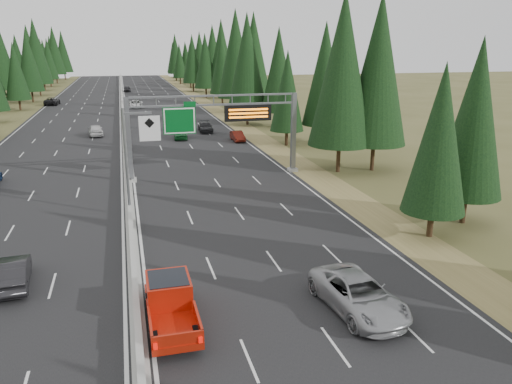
# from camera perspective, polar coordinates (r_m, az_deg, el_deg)

# --- Properties ---
(road) EXTENTS (32.00, 260.00, 0.08)m
(road) POSITION_cam_1_polar(r_m,az_deg,el_deg) (92.22, -14.91, 8.24)
(road) COLOR black
(road) RESTS_ON ground
(shoulder_right) EXTENTS (3.60, 260.00, 0.06)m
(shoulder_right) POSITION_cam_1_polar(r_m,az_deg,el_deg) (93.91, -3.88, 8.88)
(shoulder_right) COLOR olive
(shoulder_right) RESTS_ON ground
(shoulder_left) EXTENTS (3.60, 260.00, 0.06)m
(shoulder_left) POSITION_cam_1_polar(r_m,az_deg,el_deg) (93.93, -25.90, 7.28)
(shoulder_left) COLOR #4B4923
(shoulder_left) RESTS_ON ground
(median_barrier) EXTENTS (0.70, 260.00, 0.85)m
(median_barrier) POSITION_cam_1_polar(r_m,az_deg,el_deg) (92.17, -14.93, 8.47)
(median_barrier) COLOR #9B9C96
(median_barrier) RESTS_ON road
(sign_gantry) EXTENTS (16.75, 0.98, 7.80)m
(sign_gantry) POSITION_cam_1_polar(r_m,az_deg,el_deg) (47.64, -4.02, 7.90)
(sign_gantry) COLOR slate
(sign_gantry) RESTS_ON road
(hov_sign_pole) EXTENTS (2.80, 0.50, 8.00)m
(hov_sign_pole) POSITION_cam_1_polar(r_m,az_deg,el_deg) (37.15, -13.77, 4.19)
(hov_sign_pole) COLOR slate
(hov_sign_pole) RESTS_ON road
(tree_row_right) EXTENTS (11.78, 241.33, 18.72)m
(tree_row_right) POSITION_cam_1_polar(r_m,az_deg,el_deg) (90.78, -0.79, 14.40)
(tree_row_right) COLOR black
(tree_row_right) RESTS_ON ground
(silver_minivan) EXTENTS (3.37, 6.25, 1.67)m
(silver_minivan) POSITION_cam_1_polar(r_m,az_deg,el_deg) (24.69, 11.61, -11.40)
(silver_minivan) COLOR #9B9B9F
(silver_minivan) RESTS_ON road
(red_pickup) EXTENTS (2.09, 5.87, 1.91)m
(red_pickup) POSITION_cam_1_polar(r_m,az_deg,el_deg) (23.69, -9.82, -11.94)
(red_pickup) COLOR black
(red_pickup) RESTS_ON road
(car_ahead_green) EXTENTS (2.11, 4.50, 1.49)m
(car_ahead_green) POSITION_cam_1_polar(r_m,az_deg,el_deg) (68.86, -8.63, 6.64)
(car_ahead_green) COLOR #114C1F
(car_ahead_green) RESTS_ON road
(car_ahead_dkred) EXTENTS (1.39, 3.91, 1.29)m
(car_ahead_dkred) POSITION_cam_1_polar(r_m,az_deg,el_deg) (66.64, -2.12, 6.41)
(car_ahead_dkred) COLOR #61170D
(car_ahead_dkred) RESTS_ON road
(car_ahead_dkgrey) EXTENTS (2.26, 4.91, 1.39)m
(car_ahead_dkgrey) POSITION_cam_1_polar(r_m,az_deg,el_deg) (74.09, -5.80, 7.39)
(car_ahead_dkgrey) COLOR black
(car_ahead_dkgrey) RESTS_ON road
(car_ahead_white) EXTENTS (2.55, 5.36, 1.48)m
(car_ahead_white) POSITION_cam_1_polar(r_m,az_deg,el_deg) (105.70, -13.59, 9.73)
(car_ahead_white) COLOR silver
(car_ahead_white) RESTS_ON road
(car_ahead_far) EXTENTS (1.89, 4.50, 1.52)m
(car_ahead_far) POSITION_cam_1_polar(r_m,az_deg,el_deg) (143.73, -14.52, 11.34)
(car_ahead_far) COLOR black
(car_ahead_far) RESTS_ON road
(car_onc_near) EXTENTS (2.03, 4.67, 1.49)m
(car_onc_near) POSITION_cam_1_polar(r_m,az_deg,el_deg) (29.45, -26.07, -8.28)
(car_onc_near) COLOR black
(car_onc_near) RESTS_ON road
(car_onc_white) EXTENTS (2.34, 4.88, 1.61)m
(car_onc_white) POSITION_cam_1_polar(r_m,az_deg,el_deg) (73.91, -17.87, 6.75)
(car_onc_white) COLOR silver
(car_onc_white) RESTS_ON road
(car_onc_far) EXTENTS (2.98, 5.84, 1.58)m
(car_onc_far) POSITION_cam_1_polar(r_m,az_deg,el_deg) (116.55, -22.28, 9.59)
(car_onc_far) COLOR black
(car_onc_far) RESTS_ON road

